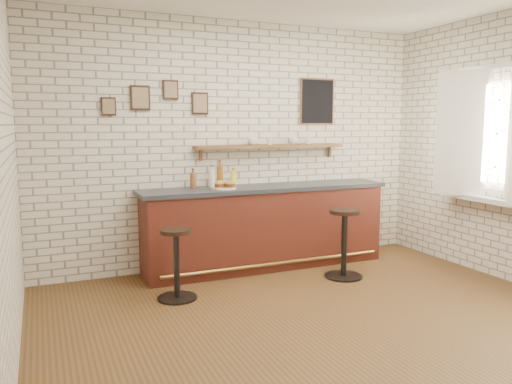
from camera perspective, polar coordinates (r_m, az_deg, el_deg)
ground at (r=4.75m, az=7.28°, el=-14.00°), size 5.00×5.00×0.00m
bar_counter at (r=6.15m, az=1.12°, el=-3.96°), size 3.10×0.65×1.01m
sandwich_plate at (r=5.80m, az=-3.68°, el=0.41°), size 0.28×0.28×0.01m
ciabatta_sandwich at (r=5.80m, az=-3.58°, el=0.87°), size 0.26×0.18×0.08m
potato_chips at (r=5.79m, az=-3.87°, el=0.47°), size 0.26×0.18×0.00m
bitters_bottle_brown at (r=5.87m, az=-7.20°, el=1.33°), size 0.07×0.07×0.23m
bitters_bottle_white at (r=5.94m, az=-5.05°, el=1.55°), size 0.07×0.07×0.26m
bitters_bottle_amber at (r=5.97m, az=-4.14°, el=1.82°), size 0.08×0.08×0.32m
condiment_bottle_yellow at (r=6.03m, az=-2.62°, el=1.52°), size 0.07×0.07×0.22m
bar_stool_left at (r=5.12m, az=-9.06°, el=-7.87°), size 0.42×0.42×0.72m
bar_stool_right at (r=5.84m, az=10.05°, el=-5.56°), size 0.44×0.44×0.79m
wall_shelf at (r=6.29m, az=1.74°, el=5.22°), size 2.00×0.18×0.18m
shelf_cup_a at (r=6.18m, az=-0.35°, el=5.83°), size 0.13×0.13×0.10m
shelf_cup_b at (r=6.27m, az=1.60°, el=5.81°), size 0.12×0.12×0.09m
shelf_cup_c at (r=6.42m, az=4.32°, el=5.86°), size 0.13×0.13×0.09m
shelf_cup_d at (r=6.53m, az=6.01°, el=5.83°), size 0.10×0.10×0.08m
back_wall_decor at (r=6.29m, az=-0.00°, el=10.40°), size 2.96×0.02×0.56m
window_sill at (r=6.27m, az=25.15°, el=-0.83°), size 0.20×1.35×0.06m
casement_window at (r=6.18m, az=25.29°, el=6.04°), size 0.40×1.30×1.56m
book_lower at (r=6.08m, az=26.92°, el=-0.80°), size 0.18×0.23×0.02m
book_upper at (r=6.06m, az=27.15°, el=-0.67°), size 0.25×0.27×0.02m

